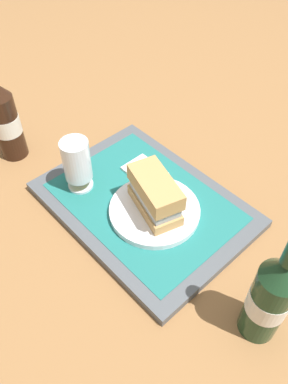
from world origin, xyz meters
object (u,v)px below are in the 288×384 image
(plate, at_px, (155,210))
(sandwich, at_px, (154,193))
(second_bottle, at_px, (270,297))
(beer_glass, at_px, (77,164))
(beer_bottle, at_px, (5,119))

(plate, height_order, sandwich, sandwich)
(sandwich, relative_size, second_bottle, 0.54)
(plate, bearing_deg, sandwich, -16.73)
(beer_glass, bearing_deg, beer_bottle, 11.25)
(second_bottle, bearing_deg, plate, -6.63)
(beer_glass, height_order, beer_bottle, beer_bottle)
(plate, relative_size, beer_glass, 1.52)
(plate, height_order, beer_glass, beer_glass)
(sandwich, height_order, beer_glass, beer_glass)
(plate, xyz_separation_m, beer_glass, (0.17, 0.07, 0.06))
(sandwich, height_order, beer_bottle, beer_bottle)
(plate, xyz_separation_m, beer_bottle, (0.39, 0.11, 0.08))
(plate, xyz_separation_m, second_bottle, (-0.29, 0.03, 0.08))
(beer_bottle, height_order, second_bottle, same)
(beer_glass, bearing_deg, sandwich, -157.57)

